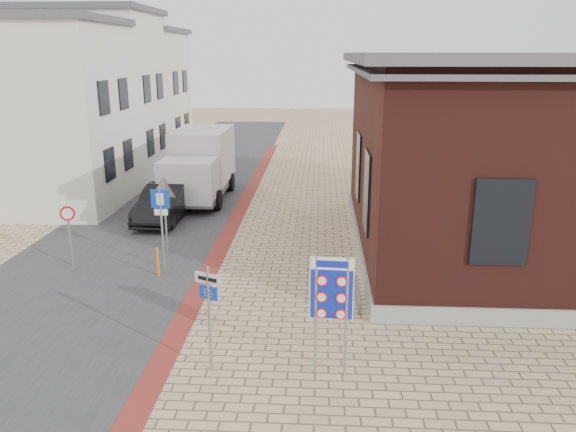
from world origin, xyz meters
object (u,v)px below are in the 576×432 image
(sedan, at_px, (164,203))
(essen_sign, at_px, (209,303))
(bollard, at_px, (158,262))
(border_sign, at_px, (332,292))
(parking_sign, at_px, (161,213))
(box_truck, at_px, (200,164))

(sedan, height_order, essen_sign, essen_sign)
(sedan, xyz_separation_m, bollard, (1.47, -6.20, -0.26))
(border_sign, bearing_deg, parking_sign, 135.89)
(box_truck, bearing_deg, essen_sign, -77.25)
(bollard, bearing_deg, box_truck, 94.02)
(parking_sign, bearing_deg, essen_sign, -62.69)
(border_sign, distance_m, parking_sign, 8.02)
(sedan, height_order, bollard, sedan)
(essen_sign, bearing_deg, bollard, 141.60)
(sedan, bearing_deg, box_truck, 79.86)
(essen_sign, height_order, bollard, essen_sign)
(sedan, distance_m, essen_sign, 12.27)
(sedan, xyz_separation_m, parking_sign, (1.47, -5.51, 1.14))
(essen_sign, relative_size, parking_sign, 0.90)
(border_sign, xyz_separation_m, parking_sign, (-5.32, 6.00, -0.08))
(box_truck, xyz_separation_m, border_sign, (6.02, -15.16, 0.28))
(parking_sign, distance_m, bollard, 1.57)
(sedan, relative_size, bollard, 4.70)
(essen_sign, xyz_separation_m, bollard, (-2.70, 5.30, -1.14))
(border_sign, bearing_deg, essen_sign, -175.70)
(box_truck, bearing_deg, border_sign, -68.21)
(essen_sign, relative_size, bollard, 2.57)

